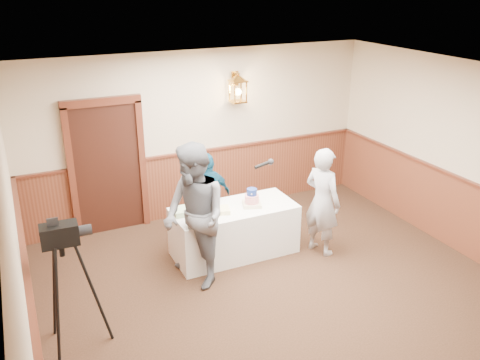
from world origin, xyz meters
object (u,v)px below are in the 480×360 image
object	(u,v)px
sheet_cake_green	(184,211)
interviewer	(195,217)
baker	(322,202)
assistant_p	(208,200)
display_table	(234,230)
tv_camera_rig	(69,296)
tiered_cake	(252,199)
sheet_cake_yellow	(218,210)

from	to	relation	value
sheet_cake_green	interviewer	world-z (taller)	interviewer
baker	assistant_p	size ratio (longest dim) A/B	1.11
display_table	tv_camera_rig	world-z (taller)	tv_camera_rig
tiered_cake	sheet_cake_yellow	size ratio (longest dim) A/B	1.06
display_table	tiered_cake	size ratio (longest dim) A/B	5.51
tv_camera_rig	interviewer	bearing A→B (deg)	24.08
sheet_cake_yellow	baker	size ratio (longest dim) A/B	0.19
tiered_cake	interviewer	size ratio (longest dim) A/B	0.17
baker	tv_camera_rig	world-z (taller)	baker
tiered_cake	assistant_p	bearing A→B (deg)	135.07
display_table	sheet_cake_green	distance (m)	0.84
display_table	interviewer	distance (m)	1.10
tv_camera_rig	sheet_cake_yellow	bearing A→B (deg)	28.85
interviewer	tv_camera_rig	size ratio (longest dim) A/B	1.27
sheet_cake_yellow	assistant_p	size ratio (longest dim) A/B	0.21
tiered_cake	sheet_cake_green	world-z (taller)	tiered_cake
sheet_cake_green	display_table	bearing A→B (deg)	-9.19
display_table	interviewer	world-z (taller)	interviewer
baker	sheet_cake_green	bearing A→B (deg)	53.68
interviewer	tv_camera_rig	xyz separation A→B (m)	(-1.70, -0.68, -0.29)
sheet_cake_yellow	interviewer	world-z (taller)	interviewer
tiered_cake	tv_camera_rig	bearing A→B (deg)	-157.87
sheet_cake_green	baker	distance (m)	2.00
tiered_cake	sheet_cake_green	xyz separation A→B (m)	(-0.98, 0.17, -0.07)
sheet_cake_green	tv_camera_rig	xyz separation A→B (m)	(-1.76, -1.28, -0.10)
display_table	baker	bearing A→B (deg)	-22.77
tv_camera_rig	sheet_cake_green	bearing A→B (deg)	38.34
display_table	sheet_cake_yellow	xyz separation A→B (m)	(-0.27, -0.06, 0.41)
sheet_cake_yellow	baker	bearing A→B (deg)	-16.71
sheet_cake_green	assistant_p	bearing A→B (deg)	33.32
tiered_cake	sheet_cake_green	bearing A→B (deg)	170.01
sheet_cake_yellow	baker	world-z (taller)	baker
assistant_p	interviewer	bearing A→B (deg)	37.79
baker	assistant_p	xyz separation A→B (m)	(-1.42, 0.93, -0.08)
tiered_cake	sheet_cake_green	distance (m)	0.99
assistant_p	tv_camera_rig	world-z (taller)	tv_camera_rig
baker	display_table	bearing A→B (deg)	48.78
sheet_cake_yellow	assistant_p	bearing A→B (deg)	85.75
display_table	assistant_p	xyz separation A→B (m)	(-0.23, 0.44, 0.36)
sheet_cake_yellow	tv_camera_rig	size ratio (longest dim) A/B	0.20
display_table	tiered_cake	bearing A→B (deg)	-12.19
sheet_cake_yellow	sheet_cake_green	xyz separation A→B (m)	(-0.45, 0.18, 0.01)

